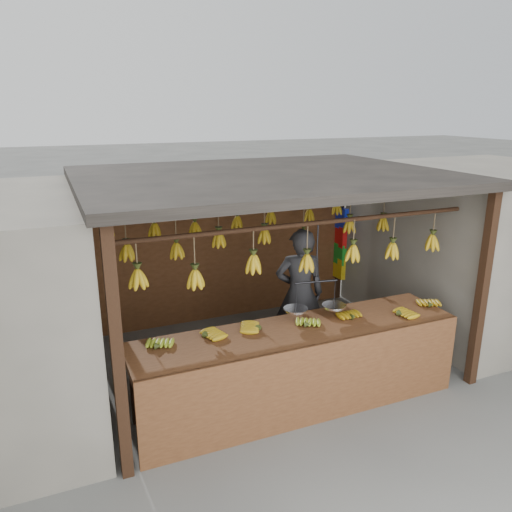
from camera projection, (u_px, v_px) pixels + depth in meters
name	position (u px, v px, depth m)	size (l,w,h in m)	color
ground	(265.00, 357.00, 6.51)	(80.00, 80.00, 0.00)	#5B5B57
stall	(255.00, 204.00, 6.23)	(4.30, 3.30, 2.40)	black
neighbor_right	(483.00, 244.00, 7.52)	(3.00, 3.00, 2.30)	slate
counter	(304.00, 351.00, 5.18)	(3.60, 0.81, 0.96)	#5A331A
hanging_bananas	(265.00, 238.00, 6.04)	(3.65, 2.23, 0.37)	#B08812
balance_scale	(315.00, 303.00, 5.36)	(0.68, 0.33, 0.95)	black
vendor	(300.00, 294.00, 6.36)	(0.62, 0.41, 1.70)	#262628
bag_bundles	(340.00, 244.00, 8.14)	(0.08, 0.26, 1.18)	#1426BF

